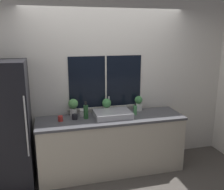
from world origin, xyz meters
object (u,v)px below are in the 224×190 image
at_px(mug_red, 60,119).
at_px(mug_black, 75,117).
at_px(soap_bottle, 135,110).
at_px(potted_plant_left, 73,106).
at_px(refrigerator, 4,127).
at_px(potted_plant_right, 138,103).
at_px(sink, 113,114).
at_px(potted_plant_center, 107,105).
at_px(bottle_tall, 86,111).
at_px(mug_white, 82,113).

height_order(mug_red, mug_black, mug_red).
bearing_deg(soap_bottle, potted_plant_left, 168.03).
xyz_separation_m(refrigerator, potted_plant_right, (2.03, 0.28, 0.11)).
bearing_deg(mug_black, sink, -4.02).
relative_size(potted_plant_center, bottle_tall, 0.89).
bearing_deg(mug_red, refrigerator, -174.44).
distance_m(refrigerator, mug_black, 0.97).
xyz_separation_m(bottle_tall, mug_red, (-0.38, -0.02, -0.07)).
height_order(bottle_tall, mug_white, bottle_tall).
xyz_separation_m(sink, bottle_tall, (-0.40, 0.03, 0.06)).
bearing_deg(potted_plant_right, sink, -156.76).
distance_m(refrigerator, potted_plant_right, 2.05).
xyz_separation_m(refrigerator, mug_red, (0.75, 0.07, 0.03)).
bearing_deg(refrigerator, mug_white, 11.16).
relative_size(sink, mug_black, 6.66).
xyz_separation_m(potted_plant_center, soap_bottle, (0.41, -0.20, -0.05)).
xyz_separation_m(potted_plant_left, soap_bottle, (0.94, -0.20, -0.07)).
relative_size(potted_plant_right, mug_white, 2.43).
xyz_separation_m(sink, mug_red, (-0.78, 0.01, -0.01)).
xyz_separation_m(potted_plant_left, mug_white, (0.13, -0.07, -0.10)).
distance_m(potted_plant_center, potted_plant_right, 0.54).
bearing_deg(bottle_tall, potted_plant_right, 11.69).
xyz_separation_m(sink, mug_black, (-0.57, 0.04, -0.01)).
height_order(refrigerator, mug_white, refrigerator).
relative_size(potted_plant_center, mug_white, 2.36).
relative_size(refrigerator, sink, 3.24).
bearing_deg(refrigerator, potted_plant_center, 10.63).
distance_m(potted_plant_left, mug_white, 0.17).
bearing_deg(sink, mug_white, 161.49).
bearing_deg(mug_black, potted_plant_right, 9.23).
height_order(potted_plant_center, mug_red, potted_plant_center).
xyz_separation_m(refrigerator, soap_bottle, (1.90, 0.08, 0.07)).
bearing_deg(potted_plant_center, bottle_tall, -152.74).
bearing_deg(mug_red, potted_plant_left, 44.37).
bearing_deg(soap_bottle, mug_black, 178.45).
xyz_separation_m(potted_plant_left, potted_plant_right, (1.07, 0.00, -0.03)).
distance_m(potted_plant_left, potted_plant_right, 1.07).
height_order(potted_plant_right, mug_red, potted_plant_right).
bearing_deg(refrigerator, mug_black, 6.32).
height_order(soap_bottle, mug_white, soap_bottle).
relative_size(potted_plant_left, potted_plant_center, 1.13).
relative_size(potted_plant_left, bottle_tall, 1.00).
distance_m(soap_bottle, mug_white, 0.82).
relative_size(potted_plant_right, soap_bottle, 1.27).
distance_m(sink, mug_white, 0.47).
bearing_deg(mug_white, bottle_tall, -71.82).
distance_m(potted_plant_right, mug_black, 1.08).
distance_m(soap_bottle, mug_red, 1.15).
height_order(refrigerator, mug_black, refrigerator).
bearing_deg(potted_plant_left, potted_plant_center, 0.00).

